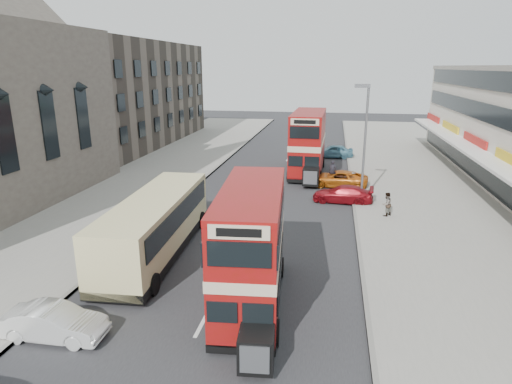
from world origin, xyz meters
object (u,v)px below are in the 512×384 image
Objects in this scene: coach at (156,223)px; car_right_a at (343,194)px; car_left_front at (54,323)px; pedestrian_near at (387,204)px; street_lamp at (364,135)px; car_right_b at (338,179)px; car_right_c at (333,151)px; cyclist at (332,176)px; bus_second at (308,143)px; bus_main at (252,247)px.

coach reaches higher than car_right_a.
pedestrian_near is at bearing -41.58° from car_left_front.
street_lamp reaches higher than car_right_a.
car_right_c reaches higher than car_right_b.
car_right_a is 4.97m from cyclist.
bus_second reaches higher than car_right_a.
car_left_front is at bearing -20.86° from car_right_c.
coach is 7.49m from car_left_front.
bus_second reaches higher than car_left_front.
car_right_b is 1.13× the size of car_right_c.
car_left_front is (-0.75, -7.38, -1.04)m from coach.
street_lamp reaches higher than bus_main.
bus_main is at bearing -109.26° from street_lamp.
cyclist is at bearing 111.53° from street_lamp.
bus_second is (-4.17, 8.10, -2.01)m from street_lamp.
car_right_c is (3.04, 29.76, -1.75)m from bus_main.
car_left_front is at bearing 75.42° from bus_second.
car_right_a is 3.87m from pedestrian_near.
bus_main is 5.51× the size of pedestrian_near.
street_lamp reaches higher than coach.
pedestrian_near is (2.64, -2.81, 0.32)m from car_right_a.
bus_main is at bearing -36.98° from coach.
bus_main is at bearing -6.09° from car_right_b.
pedestrian_near is at bearing 5.48° from car_right_c.
pedestrian_near is at bearing 118.24° from bus_second.
car_right_b is at bearing 125.36° from bus_second.
pedestrian_near reaches higher than car_right_a.
bus_second is at bearing -140.85° from car_right_b.
street_lamp is 9.32m from bus_second.
street_lamp is 5.28× the size of pedestrian_near.
pedestrian_near is 8.44m from cyclist.
car_right_b reaches higher than car_right_a.
car_right_b is at bearing -111.35° from pedestrian_near.
car_right_c reaches higher than car_left_front.
car_right_c is 10.58m from cyclist.
street_lamp is at bearing 95.30° from car_right_a.
cyclist is at bearing 57.69° from coach.
street_lamp is at bearing -106.62° from pedestrian_near.
bus_second is at bearing -154.41° from car_right_a.
car_right_c is (2.22, 7.39, -2.09)m from bus_second.
car_right_c is at bearing 97.17° from street_lamp.
street_lamp is at bearing 2.08° from car_right_c.
car_right_b is (2.70, -3.93, -2.14)m from bus_second.
cyclist reaches higher than car_left_front.
bus_second reaches higher than bus_main.
street_lamp reaches higher than bus_second.
car_right_b is 0.88m from cyclist.
car_left_front is 34.63m from car_right_c.
bus_main is 2.31× the size of car_left_front.
bus_main is at bearing 88.83° from bus_second.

